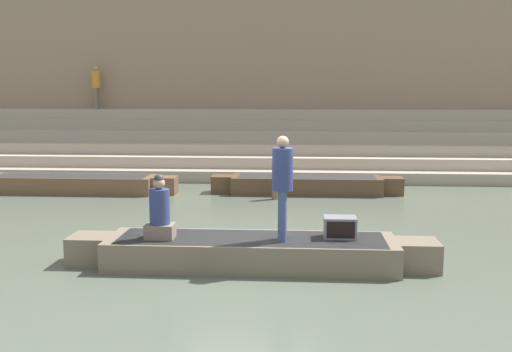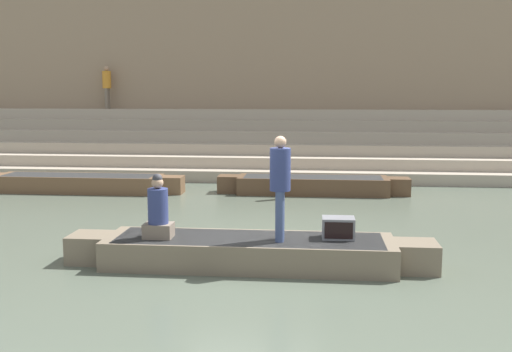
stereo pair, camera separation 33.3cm
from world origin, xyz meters
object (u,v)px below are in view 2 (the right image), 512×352
Objects in this scene: person_rowing at (158,212)px; person_on_steps at (107,84)px; moored_boat_shore at (79,183)px; mooring_post at (281,182)px; person_standing at (280,181)px; tv_set at (338,228)px; rowboat_main at (249,251)px; moored_boat_distant at (313,185)px.

person_rowing is 14.28m from person_on_steps.
mooring_post is at bearing -11.54° from moored_boat_shore.
person_on_steps is (-7.53, 12.99, 1.71)m from person_standing.
tv_set is 0.57× the size of mooring_post.
moored_boat_shore is at bearing 141.42° from tv_set.
person_standing is at bearing -161.50° from tv_set.
moored_boat_shore is at bearing 120.32° from person_rowing.
moored_boat_shore is (-5.87, 7.02, 0.00)m from rowboat_main.
person_on_steps is (-8.51, 12.75, 2.54)m from tv_set.
moored_boat_shore is (-7.38, 6.89, -0.41)m from tv_set.
tv_set is at bearing 3.98° from person_rowing.
tv_set is (0.98, 0.25, -0.84)m from person_standing.
rowboat_main is 1.14× the size of moored_boat_distant.
person_rowing is 2.02× the size of tv_set.
person_standing is 6.58m from mooring_post.
person_rowing is 6.74m from mooring_post.
mooring_post is 10.06m from person_on_steps.
mooring_post reaches higher than moored_boat_distant.
tv_set is 0.33× the size of person_on_steps.
tv_set is at bearing 30.78° from person_standing.
tv_set is at bearing 170.36° from person_on_steps.
person_standing is at bearing -92.19° from moored_boat_distant.
person_rowing reaches higher than moored_boat_distant.
tv_set reaches higher than moored_boat_shore.
moored_boat_distant is 5.80× the size of mooring_post.
person_on_steps reaches higher than person_standing.
moored_boat_shore is at bearing 147.54° from person_on_steps.
tv_set reaches higher than moored_boat_distant.
person_on_steps reaches higher than moored_boat_shore.
mooring_post is 0.58× the size of person_on_steps.
person_standing is 1.07× the size of person_on_steps.
tv_set is 7.26m from moored_boat_distant.
rowboat_main is 11.51× the size of tv_set.
moored_boat_shore is (-6.40, 7.14, -1.24)m from person_standing.
tv_set is 6.38m from mooring_post.
rowboat_main is 7.44m from moored_boat_distant.
mooring_post is at bearing -175.60° from person_on_steps.
mooring_post is at bearing -129.39° from moored_boat_distant.
person_on_steps is (-8.04, 5.51, 2.95)m from moored_boat_distant.
person_on_steps reaches higher than mooring_post.
rowboat_main is 1.69m from person_rowing.
rowboat_main is 3.83× the size of person_on_steps.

